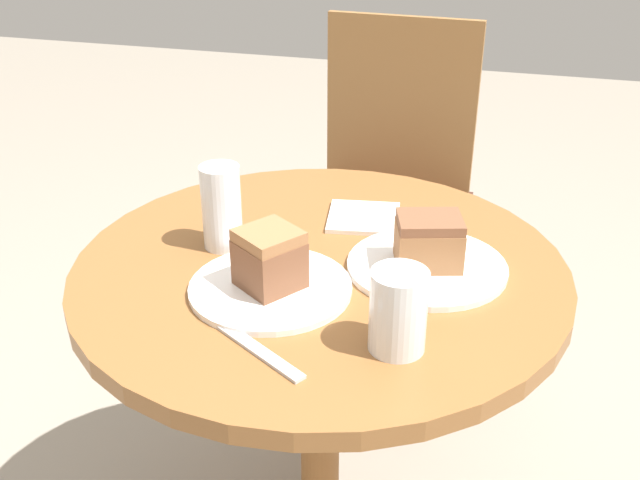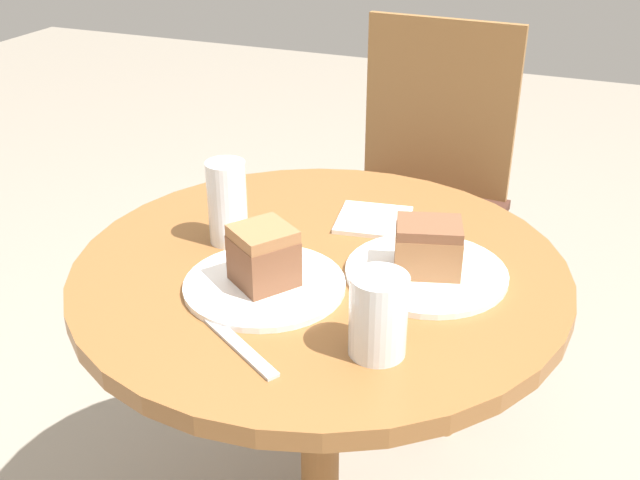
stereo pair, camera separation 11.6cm
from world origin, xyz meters
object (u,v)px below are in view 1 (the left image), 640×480
object	(u,v)px
plate_near	(270,288)
cake_slice_near	(269,259)
glass_lemonade	(222,211)
plate_far	(427,266)
cake_slice_far	(429,241)
glass_water	(398,315)
chair	(385,197)

from	to	relation	value
plate_near	cake_slice_near	xyz separation A→B (m)	(0.00, 0.00, 0.05)
cake_slice_near	glass_lemonade	world-z (taller)	glass_lemonade
plate_near	plate_far	size ratio (longest dim) A/B	0.97
cake_slice_far	glass_water	xyz separation A→B (m)	(-0.01, -0.22, 0.00)
plate_near	glass_lemonade	size ratio (longest dim) A/B	1.73
chair	glass_lemonade	xyz separation A→B (m)	(-0.13, -0.76, 0.29)
plate_near	cake_slice_far	world-z (taller)	cake_slice_far
glass_lemonade	plate_far	bearing A→B (deg)	2.12
chair	glass_water	xyz separation A→B (m)	(0.20, -0.96, 0.28)
plate_near	plate_far	xyz separation A→B (m)	(0.21, 0.13, 0.00)
chair	plate_near	world-z (taller)	chair
cake_slice_far	glass_lemonade	bearing A→B (deg)	-177.88
plate_far	glass_lemonade	bearing A→B (deg)	-177.88
cake_slice_far	glass_water	bearing A→B (deg)	-92.23
plate_far	cake_slice_near	size ratio (longest dim) A/B	2.18
glass_water	cake_slice_near	bearing A→B (deg)	156.44
cake_slice_near	glass_water	size ratio (longest dim) A/B	1.01
plate_near	cake_slice_far	xyz separation A→B (m)	(0.21, 0.13, 0.04)
plate_near	glass_water	bearing A→B (deg)	-23.56
cake_slice_near	glass_water	distance (m)	0.22
cake_slice_far	glass_lemonade	xyz separation A→B (m)	(-0.33, -0.01, 0.01)
glass_lemonade	glass_water	distance (m)	0.38
chair	plate_near	xyz separation A→B (m)	(-0.01, -0.87, 0.23)
plate_far	glass_water	world-z (taller)	glass_water
cake_slice_near	glass_lemonade	bearing A→B (deg)	136.58
plate_near	cake_slice_near	world-z (taller)	cake_slice_near
chair	cake_slice_near	size ratio (longest dim) A/B	8.17
plate_near	cake_slice_near	size ratio (longest dim) A/B	2.12
chair	cake_slice_far	distance (m)	0.82
glass_water	plate_near	bearing A→B (deg)	156.44
glass_lemonade	cake_slice_near	bearing A→B (deg)	-43.42
chair	plate_far	bearing A→B (deg)	-71.99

